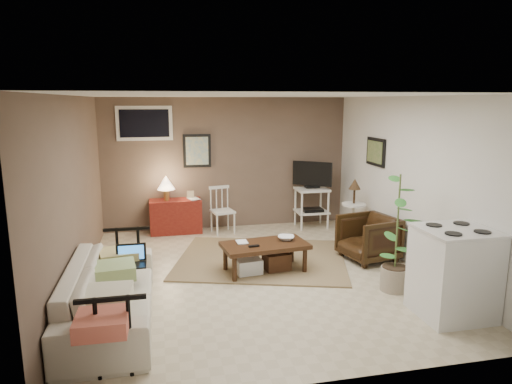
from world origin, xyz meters
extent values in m
plane|color=#C1B293|center=(0.00, 0.00, 0.00)|extent=(5.00, 5.00, 0.00)
cube|color=black|center=(-0.55, 2.48, 1.45)|extent=(0.50, 0.03, 0.60)
cube|color=black|center=(2.23, 1.05, 1.52)|extent=(0.03, 0.60, 0.45)
cube|color=silver|center=(-1.45, 2.48, 1.95)|extent=(0.96, 0.03, 0.60)
cube|color=olive|center=(0.21, 0.57, 0.01)|extent=(2.91, 2.58, 0.02)
cube|color=#371D0F|center=(0.14, 0.06, 0.39)|extent=(1.23, 0.74, 0.06)
cylinder|color=#371D0F|center=(-0.33, -0.22, 0.18)|extent=(0.06, 0.06, 0.37)
cylinder|color=#371D0F|center=(0.67, -0.10, 0.18)|extent=(0.06, 0.06, 0.37)
cylinder|color=#371D0F|center=(-0.38, 0.22, 0.18)|extent=(0.06, 0.06, 0.37)
cylinder|color=#371D0F|center=(0.62, 0.35, 0.18)|extent=(0.06, 0.06, 0.37)
cube|color=black|center=(-0.04, -0.06, 0.43)|extent=(0.15, 0.07, 0.02)
cube|color=#4F311C|center=(0.32, 0.08, 0.14)|extent=(0.37, 0.33, 0.25)
cube|color=silver|center=(-0.10, 0.03, 0.12)|extent=(0.37, 0.33, 0.21)
imported|color=beige|center=(-1.80, -0.98, 0.43)|extent=(0.64, 2.20, 0.86)
cube|color=black|center=(-1.59, -0.66, 0.50)|extent=(0.34, 0.23, 0.02)
cube|color=black|center=(-1.59, -0.54, 0.61)|extent=(0.34, 0.02, 0.21)
cube|color=blue|center=(-1.59, -0.55, 0.61)|extent=(0.29, 0.00, 0.17)
cube|color=maroon|center=(-0.97, 2.29, 0.30)|extent=(0.91, 0.40, 0.61)
cylinder|color=#AF8543|center=(-1.12, 2.25, 0.71)|extent=(0.10, 0.10, 0.20)
cone|color=beige|center=(-1.12, 2.25, 0.93)|extent=(0.30, 0.30, 0.24)
cube|color=tan|center=(-0.70, 2.31, 0.68)|extent=(0.12, 0.02, 0.15)
cube|color=silver|center=(-0.15, 2.10, 0.39)|extent=(0.44, 0.44, 0.04)
cylinder|color=silver|center=(-0.28, 1.91, 0.19)|extent=(0.03, 0.03, 0.38)
cylinder|color=silver|center=(0.04, 1.98, 0.19)|extent=(0.03, 0.03, 0.38)
cylinder|color=silver|center=(-0.34, 2.23, 0.19)|extent=(0.03, 0.03, 0.38)
cylinder|color=silver|center=(-0.03, 2.29, 0.19)|extent=(0.03, 0.03, 0.38)
cube|color=silver|center=(-0.19, 2.27, 0.80)|extent=(0.37, 0.11, 0.05)
cube|color=silver|center=(1.53, 2.14, 0.72)|extent=(0.58, 0.48, 0.04)
cube|color=silver|center=(1.53, 2.14, 0.30)|extent=(0.58, 0.48, 0.03)
cylinder|color=silver|center=(1.28, 1.94, 0.37)|extent=(0.04, 0.04, 0.74)
cylinder|color=silver|center=(1.78, 1.94, 0.37)|extent=(0.04, 0.04, 0.74)
cylinder|color=silver|center=(1.28, 2.34, 0.37)|extent=(0.04, 0.04, 0.74)
cylinder|color=silver|center=(1.78, 2.34, 0.37)|extent=(0.04, 0.04, 0.74)
cube|color=black|center=(1.53, 2.14, 0.77)|extent=(0.26, 0.15, 0.03)
cube|color=black|center=(1.53, 2.14, 1.02)|extent=(0.63, 0.48, 0.44)
cube|color=#E19657|center=(1.53, 2.14, 1.02)|extent=(0.52, 0.38, 0.36)
cube|color=black|center=(1.53, 2.09, 0.32)|extent=(0.37, 0.26, 0.11)
cylinder|color=silver|center=(1.94, 1.17, 0.01)|extent=(0.28, 0.28, 0.03)
cylinder|color=silver|center=(1.94, 1.17, 0.32)|extent=(0.06, 0.06, 0.60)
cylinder|color=silver|center=(1.94, 1.17, 0.63)|extent=(0.40, 0.40, 0.03)
cylinder|color=black|center=(1.94, 1.17, 0.78)|extent=(0.04, 0.04, 0.26)
cone|color=#3E2B19|center=(1.94, 1.17, 0.98)|extent=(0.20, 0.20, 0.18)
imported|color=black|center=(1.76, 0.24, 0.37)|extent=(0.81, 0.84, 0.74)
cylinder|color=gray|center=(1.59, -0.87, 0.15)|extent=(0.34, 0.34, 0.30)
cylinder|color=#4C602D|center=(1.59, -0.87, 0.89)|extent=(0.02, 0.02, 1.17)
cube|color=silver|center=(1.86, -1.62, 0.48)|extent=(0.75, 0.69, 0.96)
cube|color=silver|center=(1.86, -1.62, 0.98)|extent=(0.77, 0.71, 0.03)
cylinder|color=black|center=(1.69, -1.79, 1.00)|extent=(0.17, 0.17, 0.01)
cylinder|color=black|center=(2.03, -1.79, 1.00)|extent=(0.17, 0.17, 0.01)
cylinder|color=black|center=(1.69, -1.45, 1.00)|extent=(0.17, 0.17, 0.01)
cylinder|color=black|center=(2.03, -1.45, 1.00)|extent=(0.17, 0.17, 0.01)
imported|color=#371D0F|center=(0.47, 0.16, 0.53)|extent=(0.24, 0.12, 0.23)
imported|color=#371D0F|center=(-0.23, 0.16, 0.52)|extent=(0.15, 0.02, 0.20)
imported|color=#371D0F|center=(-0.73, 2.21, 0.72)|extent=(0.18, 0.07, 0.24)
camera|label=1|loc=(-1.23, -5.76, 2.33)|focal=32.00mm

